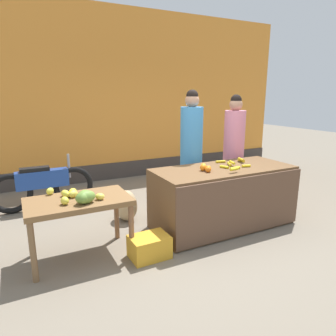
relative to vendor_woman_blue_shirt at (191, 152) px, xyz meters
name	(u,v)px	position (x,y,z in m)	size (l,w,h in m)	color
ground_plane	(191,231)	(-0.38, -0.67, -0.96)	(24.00, 24.00, 0.00)	#756B5B
market_wall_back	(116,98)	(-0.38, 2.51, 0.79)	(8.34, 0.23, 3.57)	orange
fruit_stall_counter	(223,197)	(0.13, -0.68, -0.54)	(1.97, 0.86, 0.84)	brown
side_table_wooden	(79,207)	(-1.85, -0.67, -0.35)	(1.12, 0.66, 0.71)	brown
banana_bunch_pile	(234,164)	(0.31, -0.64, -0.09)	(0.60, 0.62, 0.07)	yellow
orange_pile	(206,168)	(-0.20, -0.70, -0.07)	(0.16, 0.29, 0.09)	orange
mango_papaya_pile	(80,196)	(-1.85, -0.76, -0.19)	(0.59, 0.64, 0.14)	#E8D44B
vendor_woman_blue_shirt	(191,152)	(0.00, 0.00, 0.00)	(0.34, 0.34, 1.90)	#33333D
vendor_woman_pink_shirt	(234,150)	(0.82, 0.00, -0.04)	(0.34, 0.34, 1.83)	#33333D
parked_motorcycle	(43,185)	(-2.08, 1.16, -0.56)	(1.60, 0.18, 0.88)	black
produce_crate	(149,247)	(-1.16, -1.03, -0.83)	(0.44, 0.32, 0.26)	gold
produce_sack	(126,206)	(-1.04, 0.10, -0.73)	(0.36, 0.30, 0.46)	tan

